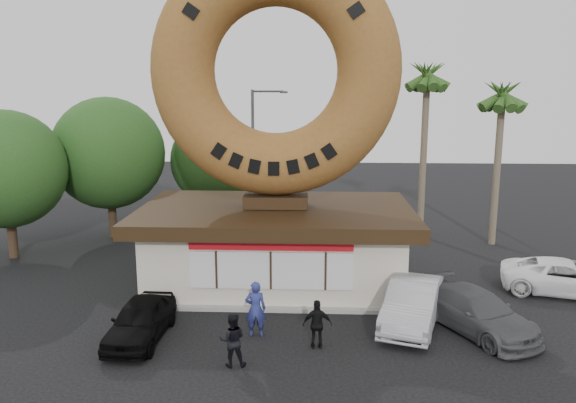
% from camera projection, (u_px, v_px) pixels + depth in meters
% --- Properties ---
extents(ground, '(90.00, 90.00, 0.00)m').
position_uv_depth(ground, '(264.00, 346.00, 17.94)').
color(ground, black).
rests_on(ground, ground).
extents(donut_shop, '(11.20, 7.20, 3.80)m').
position_uv_depth(donut_shop, '(276.00, 242.00, 23.45)').
color(donut_shop, beige).
rests_on(donut_shop, ground).
extents(giant_donut, '(9.89, 2.52, 9.89)m').
position_uv_depth(giant_donut, '(275.00, 71.00, 22.07)').
color(giant_donut, '#975A2B').
rests_on(giant_donut, donut_shop).
extents(tree_west, '(6.00, 6.00, 7.65)m').
position_uv_depth(tree_west, '(108.00, 153.00, 30.16)').
color(tree_west, '#473321').
rests_on(tree_west, ground).
extents(tree_mid, '(5.20, 5.20, 6.63)m').
position_uv_depth(tree_mid, '(216.00, 161.00, 32.00)').
color(tree_mid, '#473321').
rests_on(tree_mid, ground).
extents(tree_far, '(5.60, 5.60, 7.14)m').
position_uv_depth(tree_far, '(6.00, 169.00, 26.46)').
color(tree_far, '#473321').
rests_on(tree_far, ground).
extents(palm_near, '(2.60, 2.60, 9.75)m').
position_uv_depth(palm_near, '(427.00, 82.00, 29.64)').
color(palm_near, '#726651').
rests_on(palm_near, ground).
extents(palm_far, '(2.60, 2.60, 8.75)m').
position_uv_depth(palm_far, '(502.00, 100.00, 28.20)').
color(palm_far, '#726651').
rests_on(palm_far, ground).
extents(street_lamp, '(2.11, 0.20, 8.00)m').
position_uv_depth(street_lamp, '(256.00, 151.00, 32.79)').
color(street_lamp, '#59595E').
rests_on(street_lamp, ground).
extents(person_left, '(0.72, 0.50, 1.90)m').
position_uv_depth(person_left, '(256.00, 309.00, 18.51)').
color(person_left, navy).
rests_on(person_left, ground).
extents(person_center, '(0.86, 0.71, 1.64)m').
position_uv_depth(person_center, '(232.00, 340.00, 16.53)').
color(person_center, black).
rests_on(person_center, ground).
extents(person_right, '(0.95, 0.42, 1.59)m').
position_uv_depth(person_right, '(317.00, 324.00, 17.66)').
color(person_right, black).
rests_on(person_right, ground).
extents(car_black, '(1.72, 3.98, 1.34)m').
position_uv_depth(car_black, '(141.00, 320.00, 18.31)').
color(car_black, black).
rests_on(car_black, ground).
extents(car_silver, '(3.01, 4.98, 1.55)m').
position_uv_depth(car_silver, '(412.00, 303.00, 19.48)').
color(car_silver, '#B0AFB4').
rests_on(car_silver, ground).
extents(car_grey, '(3.95, 5.11, 1.38)m').
position_uv_depth(car_grey, '(477.00, 312.00, 18.94)').
color(car_grey, '#535457').
rests_on(car_grey, ground).
extents(car_white, '(5.36, 3.54, 1.37)m').
position_uv_depth(car_white, '(566.00, 277.00, 22.38)').
color(car_white, white).
rests_on(car_white, ground).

